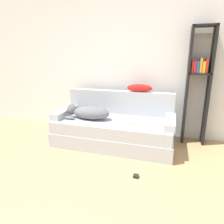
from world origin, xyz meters
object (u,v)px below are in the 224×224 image
at_px(couch, 114,132).
at_px(bookshelf, 198,81).
at_px(throw_pillow, 139,88).
at_px(dog, 88,112).
at_px(power_adapter, 136,176).
at_px(laptop, 125,122).

height_order(couch, bookshelf, bookshelf).
relative_size(couch, throw_pillow, 4.46).
bearing_deg(bookshelf, throw_pillow, -174.74).
bearing_deg(throw_pillow, dog, -147.73).
bearing_deg(power_adapter, bookshelf, 61.64).
distance_m(couch, power_adapter, 1.02).
bearing_deg(laptop, bookshelf, 18.91).
bearing_deg(couch, bookshelf, 20.64).
bearing_deg(couch, laptop, -20.79).
bearing_deg(power_adapter, couch, 121.99).
xyz_separation_m(dog, power_adapter, (0.94, -0.77, -0.51)).
bearing_deg(laptop, dog, 171.24).
bearing_deg(dog, power_adapter, -39.44).
bearing_deg(power_adapter, throw_pillow, 99.08).
xyz_separation_m(dog, throw_pillow, (0.74, 0.47, 0.36)).
relative_size(throw_pillow, power_adapter, 6.86).
relative_size(couch, power_adapter, 30.55).
distance_m(dog, laptop, 0.62).
relative_size(couch, laptop, 5.49).
bearing_deg(power_adapter, laptop, 112.72).
distance_m(throw_pillow, power_adapter, 1.53).
distance_m(laptop, bookshelf, 1.32).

